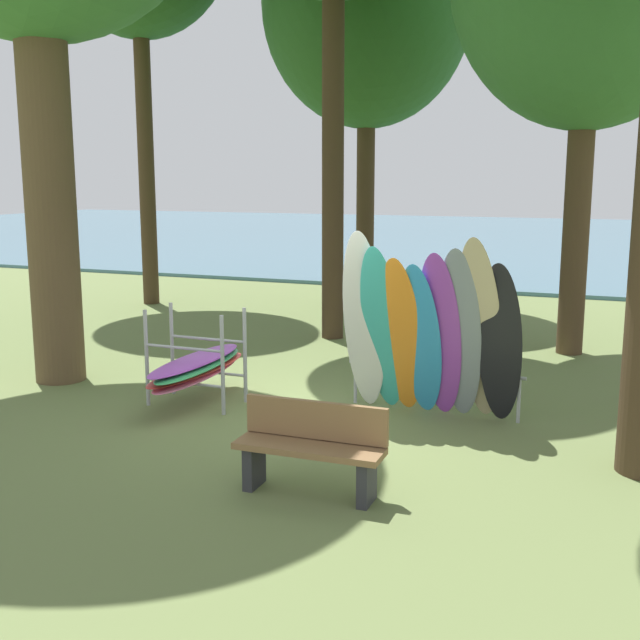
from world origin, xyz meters
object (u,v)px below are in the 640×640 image
Objects in this scene: park_bench at (311,446)px; board_storage_rack at (197,366)px; tree_far_right_back at (367,5)px; leaning_board_pile at (429,335)px.

board_storage_rack is at bearing 139.17° from park_bench.
park_bench is (2.47, -2.14, -0.04)m from board_storage_rack.
tree_far_right_back is 6.57× the size of park_bench.
park_bench is at bearing -73.99° from tree_far_right_back.
tree_far_right_back is at bearing 106.01° from park_bench.
leaning_board_pile is 1.63× the size of park_bench.
board_storage_rack is at bearing -86.12° from tree_far_right_back.
park_bench is (3.05, -10.62, -6.11)m from tree_far_right_back.
board_storage_rack is at bearing -170.52° from leaning_board_pile.
tree_far_right_back reaches higher than board_storage_rack.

